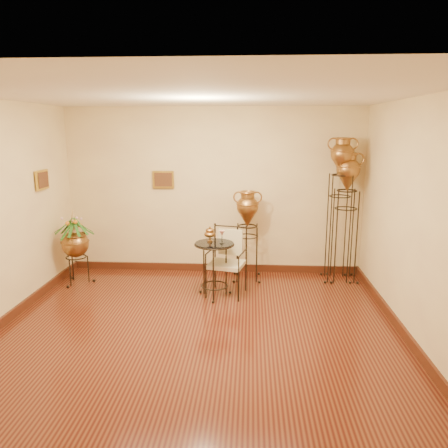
# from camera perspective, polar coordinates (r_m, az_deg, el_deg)

# --- Properties ---
(ground) EXTENTS (5.00, 5.00, 0.00)m
(ground) POSITION_cam_1_polar(r_m,az_deg,el_deg) (5.44, -3.60, -14.36)
(ground) COLOR #5F2D16
(ground) RESTS_ON ground
(room_shell) EXTENTS (5.02, 5.02, 2.81)m
(room_shell) POSITION_cam_1_polar(r_m,az_deg,el_deg) (4.92, -3.93, 4.03)
(room_shell) COLOR beige
(room_shell) RESTS_ON ground
(amphora_tall) EXTENTS (0.49, 0.49, 2.34)m
(amphora_tall) POSITION_cam_1_polar(r_m,az_deg,el_deg) (7.22, 14.81, 1.98)
(amphora_tall) COLOR black
(amphora_tall) RESTS_ON ground
(amphora_mid) EXTENTS (0.55, 0.55, 2.11)m
(amphora_mid) POSITION_cam_1_polar(r_m,az_deg,el_deg) (7.26, 15.57, 0.95)
(amphora_mid) COLOR black
(amphora_mid) RESTS_ON ground
(amphora_short) EXTENTS (0.54, 0.54, 1.50)m
(amphora_short) POSITION_cam_1_polar(r_m,az_deg,el_deg) (7.12, 3.05, -1.47)
(amphora_short) COLOR black
(amphora_short) RESTS_ON ground
(planter_urn) EXTENTS (0.70, 0.70, 1.26)m
(planter_urn) POSITION_cam_1_polar(r_m,az_deg,el_deg) (7.32, -18.89, -2.08)
(planter_urn) COLOR black
(planter_urn) RESTS_ON ground
(armchair) EXTENTS (0.67, 0.64, 1.02)m
(armchair) POSITION_cam_1_polar(r_m,az_deg,el_deg) (6.50, 0.31, -4.94)
(armchair) COLOR black
(armchair) RESTS_ON ground
(side_table) EXTENTS (0.67, 0.67, 1.04)m
(side_table) POSITION_cam_1_polar(r_m,az_deg,el_deg) (6.44, -1.27, -5.86)
(side_table) COLOR black
(side_table) RESTS_ON ground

